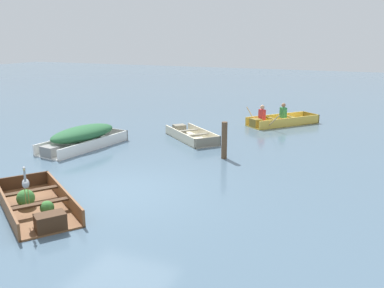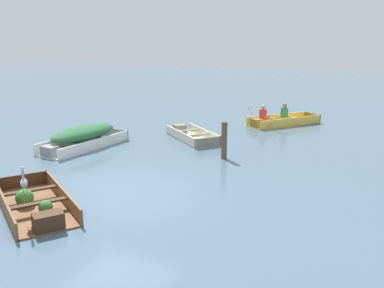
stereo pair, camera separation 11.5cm
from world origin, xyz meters
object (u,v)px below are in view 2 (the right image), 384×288
Objects in this scene: dinghy_wooden_brown_foreground at (35,204)px; skiff_white_mid_moored at (83,135)px; rowboat_yellow_with_crew at (280,121)px; heron_on_dinghy at (24,182)px; mooring_post at (224,140)px; skiff_cream_near_moored at (191,136)px.

skiff_white_mid_moored is at bearing 117.01° from dinghy_wooden_brown_foreground.
heron_on_dinghy is at bearing -101.67° from rowboat_yellow_with_crew.
dinghy_wooden_brown_foreground is at bearing -103.98° from rowboat_yellow_with_crew.
dinghy_wooden_brown_foreground is 6.05m from mooring_post.
skiff_cream_near_moored is 4.55m from rowboat_yellow_with_crew.
rowboat_yellow_with_crew is 2.72× the size of mooring_post.
heron_on_dinghy is at bearing -62.48° from skiff_white_mid_moored.
skiff_cream_near_moored is at bearing 136.08° from mooring_post.
skiff_white_mid_moored is (-2.46, 4.83, 0.28)m from dinghy_wooden_brown_foreground.
heron_on_dinghy reaches higher than skiff_white_mid_moored.
rowboat_yellow_with_crew is 5.80m from mooring_post.
rowboat_yellow_with_crew reaches higher than skiff_cream_near_moored.
dinghy_wooden_brown_foreground is 1.02m from heron_on_dinghy.
mooring_post is at bearing 71.77° from heron_on_dinghy.
heron_on_dinghy is 6.46m from mooring_post.
heron_on_dinghy is (0.36, -0.59, 0.76)m from dinghy_wooden_brown_foreground.
skiff_cream_near_moored is (0.36, 7.49, -0.02)m from dinghy_wooden_brown_foreground.
dinghy_wooden_brown_foreground is at bearing -92.76° from skiff_cream_near_moored.
skiff_white_mid_moored is 1.07× the size of rowboat_yellow_with_crew.
dinghy_wooden_brown_foreground is at bearing -62.99° from skiff_white_mid_moored.
mooring_post reaches higher than rowboat_yellow_with_crew.
rowboat_yellow_with_crew is 3.76× the size of heron_on_dinghy.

